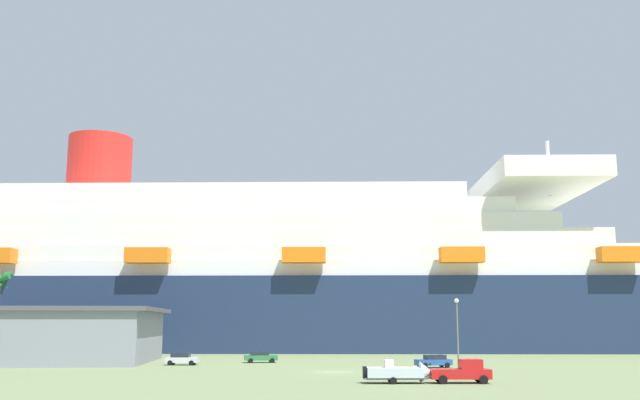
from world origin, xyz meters
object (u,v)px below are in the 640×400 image
(cruise_ship, at_px, (255,285))
(parked_car_blue_suv, at_px, (434,361))
(parked_car_green_wagon, at_px, (260,357))
(parked_car_silver_sedan, at_px, (182,359))
(pickup_truck, at_px, (463,372))
(small_boat_on_trailer, at_px, (402,373))
(street_lamp, at_px, (457,324))

(cruise_ship, distance_m, parked_car_blue_suv, 66.56)
(parked_car_green_wagon, relative_size, parked_car_blue_suv, 1.02)
(parked_car_silver_sedan, relative_size, parked_car_blue_suv, 0.94)
(pickup_truck, distance_m, parked_car_green_wagon, 41.44)
(cruise_ship, distance_m, parked_car_green_wagon, 49.22)
(small_boat_on_trailer, bearing_deg, pickup_truck, -3.33)
(pickup_truck, xyz_separation_m, parked_car_blue_suv, (2.76, 23.35, -0.21))
(cruise_ship, relative_size, street_lamp, 29.61)
(small_boat_on_trailer, height_order, parked_car_green_wagon, small_boat_on_trailer)
(pickup_truck, height_order, parked_car_blue_suv, pickup_truck)
(street_lamp, distance_m, parked_car_green_wagon, 30.25)
(street_lamp, distance_m, parked_car_silver_sedan, 36.89)
(small_boat_on_trailer, xyz_separation_m, parked_car_green_wagon, (-13.49, 36.44, -0.13))
(pickup_truck, height_order, parked_car_green_wagon, pickup_truck)
(small_boat_on_trailer, bearing_deg, parked_car_silver_sedan, 127.52)
(street_lamp, bearing_deg, pickup_truck, -104.05)
(cruise_ship, bearing_deg, parked_car_blue_suv, -68.87)
(small_boat_on_trailer, xyz_separation_m, parked_car_blue_suv, (8.39, 23.03, -0.13))
(small_boat_on_trailer, distance_m, street_lamp, 21.52)
(small_boat_on_trailer, bearing_deg, street_lamp, 60.69)
(street_lamp, bearing_deg, small_boat_on_trailer, -119.31)
(cruise_ship, xyz_separation_m, pickup_truck, (20.81, -84.32, -12.38))
(parked_car_silver_sedan, bearing_deg, parked_car_blue_suv, -14.19)
(street_lamp, bearing_deg, parked_car_blue_suv, 112.25)
(cruise_ship, height_order, parked_car_green_wagon, cruise_ship)
(cruise_ship, relative_size, small_boat_on_trailer, 34.48)
(small_boat_on_trailer, distance_m, parked_car_green_wagon, 38.85)
(parked_car_silver_sedan, bearing_deg, pickup_truck, -46.82)
(parked_car_silver_sedan, bearing_deg, small_boat_on_trailer, -52.48)
(pickup_truck, height_order, parked_car_silver_sedan, pickup_truck)
(parked_car_silver_sedan, bearing_deg, cruise_ship, 80.55)
(street_lamp, height_order, parked_car_blue_suv, street_lamp)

